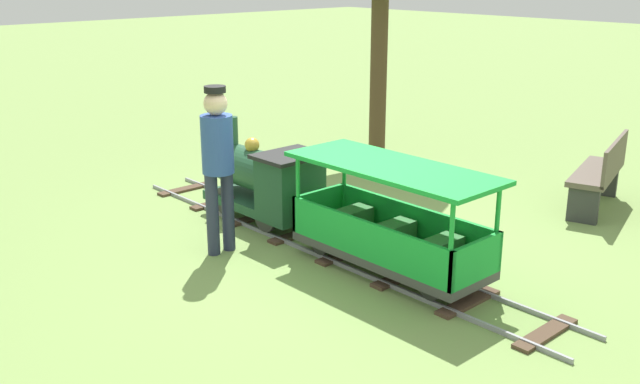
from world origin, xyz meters
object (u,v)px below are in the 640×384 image
at_px(locomotive, 267,180).
at_px(park_bench, 601,174).
at_px(conductor_person, 218,157).
at_px(passenger_car, 390,228).

height_order(locomotive, park_bench, locomotive).
relative_size(locomotive, park_bench, 1.06).
height_order(conductor_person, park_bench, conductor_person).
relative_size(locomotive, conductor_person, 0.89).
relative_size(passenger_car, conductor_person, 1.23).
xyz_separation_m(passenger_car, conductor_person, (-0.83, 1.43, 0.53)).
bearing_deg(park_bench, locomotive, 144.94).
xyz_separation_m(locomotive, conductor_person, (-0.83, -0.33, 0.47)).
bearing_deg(passenger_car, park_bench, -7.47).
height_order(passenger_car, conductor_person, conductor_person).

